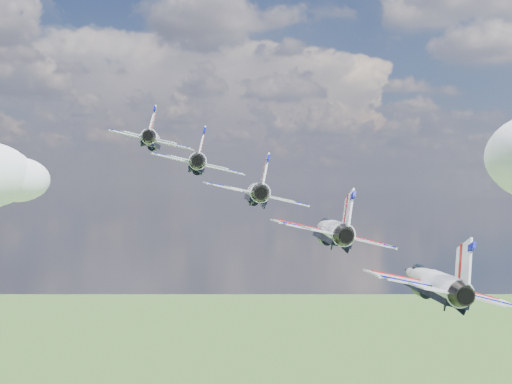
% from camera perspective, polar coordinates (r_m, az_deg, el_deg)
% --- Properties ---
extents(cloud_far, '(66.53, 52.28, 26.14)m').
position_cam_1_polar(cloud_far, '(284.04, 18.62, 2.37)').
color(cloud_far, white).
extents(jet_0, '(15.36, 18.92, 7.38)m').
position_cam_1_polar(jet_0, '(102.88, -8.24, 4.17)').
color(jet_0, white).
extents(jet_1, '(15.36, 18.92, 7.38)m').
position_cam_1_polar(jet_1, '(91.49, -4.61, 2.34)').
color(jet_1, silver).
extents(jet_2, '(15.36, 18.92, 7.38)m').
position_cam_1_polar(jet_2, '(80.69, 0.00, -0.00)').
color(jet_2, silver).
extents(jet_3, '(15.36, 18.92, 7.38)m').
position_cam_1_polar(jet_3, '(70.74, 5.97, -3.03)').
color(jet_3, silver).
extents(jet_4, '(15.36, 18.92, 7.38)m').
position_cam_1_polar(jet_4, '(62.06, 13.81, -6.93)').
color(jet_4, silver).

